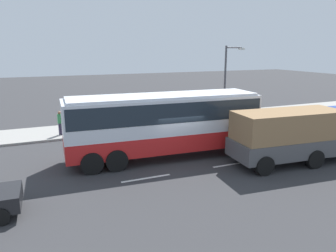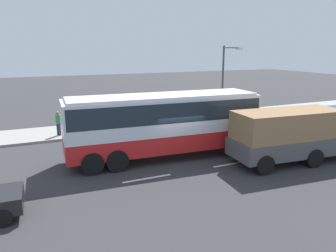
{
  "view_description": "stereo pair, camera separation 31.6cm",
  "coord_description": "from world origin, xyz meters",
  "px_view_note": "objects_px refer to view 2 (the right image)",
  "views": [
    {
      "loc": [
        -7.0,
        -15.43,
        5.92
      ],
      "look_at": [
        -0.33,
        0.12,
        1.85
      ],
      "focal_mm": 34.53,
      "sensor_mm": 36.0,
      "label": 1
    },
    {
      "loc": [
        -7.28,
        -15.3,
        5.92
      ],
      "look_at": [
        -0.33,
        0.12,
        1.85
      ],
      "focal_mm": 34.53,
      "sensor_mm": 36.0,
      "label": 2
    }
  ],
  "objects_px": {
    "cargo_truck": "(303,132)",
    "pedestrian_at_crossing": "(58,122)",
    "coach_bus": "(164,119)",
    "street_lamp": "(225,77)",
    "pedestrian_near_curb": "(149,109)"
  },
  "relations": [
    {
      "from": "cargo_truck",
      "to": "pedestrian_at_crossing",
      "type": "height_order",
      "value": "cargo_truck"
    },
    {
      "from": "cargo_truck",
      "to": "pedestrian_at_crossing",
      "type": "xyz_separation_m",
      "value": [
        -11.47,
        10.2,
        -0.46
      ]
    },
    {
      "from": "coach_bus",
      "to": "pedestrian_at_crossing",
      "type": "relative_size",
      "value": 6.46
    },
    {
      "from": "pedestrian_at_crossing",
      "to": "street_lamp",
      "type": "xyz_separation_m",
      "value": [
        13.02,
        -0.38,
        2.54
      ]
    },
    {
      "from": "coach_bus",
      "to": "pedestrian_at_crossing",
      "type": "distance_m",
      "value": 8.37
    },
    {
      "from": "pedestrian_near_curb",
      "to": "coach_bus",
      "type": "bearing_deg",
      "value": 121.08
    },
    {
      "from": "cargo_truck",
      "to": "coach_bus",
      "type": "bearing_deg",
      "value": 156.8
    },
    {
      "from": "pedestrian_near_curb",
      "to": "street_lamp",
      "type": "height_order",
      "value": "street_lamp"
    },
    {
      "from": "pedestrian_near_curb",
      "to": "street_lamp",
      "type": "relative_size",
      "value": 0.3
    },
    {
      "from": "pedestrian_near_curb",
      "to": "pedestrian_at_crossing",
      "type": "distance_m",
      "value": 7.15
    },
    {
      "from": "street_lamp",
      "to": "pedestrian_near_curb",
      "type": "bearing_deg",
      "value": 164.57
    },
    {
      "from": "pedestrian_at_crossing",
      "to": "street_lamp",
      "type": "bearing_deg",
      "value": -53.68
    },
    {
      "from": "coach_bus",
      "to": "pedestrian_near_curb",
      "type": "relative_size",
      "value": 5.98
    },
    {
      "from": "cargo_truck",
      "to": "street_lamp",
      "type": "distance_m",
      "value": 10.16
    },
    {
      "from": "cargo_truck",
      "to": "pedestrian_near_curb",
      "type": "xyz_separation_m",
      "value": [
        -4.43,
        11.47,
        -0.37
      ]
    }
  ]
}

